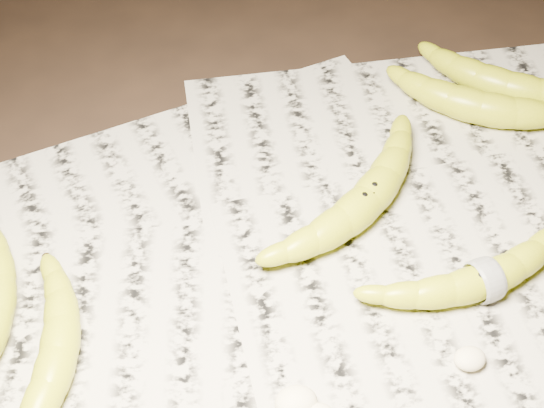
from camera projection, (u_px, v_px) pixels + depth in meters
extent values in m
plane|color=black|center=(306.00, 263.00, 0.75)|extent=(3.00, 3.00, 0.00)
cube|color=#ADA894|center=(348.00, 279.00, 0.73)|extent=(0.90, 0.70, 0.01)
torus|color=white|center=(485.00, 278.00, 0.71)|extent=(0.01, 0.04, 0.04)
ellipsoid|color=#F3E4BC|center=(296.00, 400.00, 0.63)|extent=(0.04, 0.03, 0.02)
ellipsoid|color=#F3E4BC|center=(471.00, 356.00, 0.66)|extent=(0.03, 0.02, 0.02)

